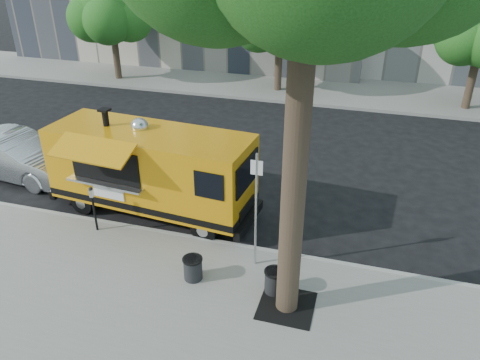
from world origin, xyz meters
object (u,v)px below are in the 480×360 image
at_px(parking_meter, 93,204).
at_px(sedan, 16,156).
at_px(far_tree_a, 111,10).
at_px(far_tree_b, 280,15).
at_px(trash_bin_right, 274,280).
at_px(sign_post, 256,205).
at_px(trash_bin_left, 193,268).
at_px(food_truck, 150,169).

xyz_separation_m(parking_meter, sedan, (-4.41, 2.32, -0.22)).
relative_size(far_tree_a, far_tree_b, 0.97).
xyz_separation_m(sedan, trash_bin_right, (9.64, -3.38, -0.31)).
bearing_deg(parking_meter, trash_bin_right, -11.47).
bearing_deg(trash_bin_right, sign_post, 128.26).
height_order(far_tree_b, trash_bin_left, far_tree_b).
distance_m(far_tree_b, sign_post, 14.61).
xyz_separation_m(food_truck, trash_bin_left, (2.32, -2.68, -0.96)).
xyz_separation_m(far_tree_b, trash_bin_right, (3.23, -15.11, -3.37)).
relative_size(sign_post, sedan, 0.65).
height_order(far_tree_b, food_truck, far_tree_b).
distance_m(parking_meter, food_truck, 1.86).
distance_m(far_tree_a, trash_bin_left, 18.33).
xyz_separation_m(parking_meter, trash_bin_right, (5.23, -1.06, -0.52)).
xyz_separation_m(sign_post, trash_bin_right, (0.68, -0.86, -1.39)).
bearing_deg(sign_post, food_truck, 154.30).
height_order(far_tree_a, trash_bin_right, far_tree_a).
distance_m(far_tree_a, far_tree_b, 9.01).
xyz_separation_m(far_tree_a, food_truck, (7.97, -12.13, -2.35)).
xyz_separation_m(far_tree_a, trash_bin_left, (10.29, -14.80, -3.32)).
distance_m(sign_post, food_truck, 4.00).
xyz_separation_m(trash_bin_left, trash_bin_right, (1.94, 0.09, 0.00)).
height_order(sign_post, parking_meter, sign_post).
xyz_separation_m(far_tree_b, food_truck, (-1.03, -12.53, -2.41)).
bearing_deg(parking_meter, far_tree_b, 81.90).
distance_m(food_truck, trash_bin_right, 5.08).
distance_m(trash_bin_left, trash_bin_right, 1.94).
xyz_separation_m(parking_meter, food_truck, (0.97, 1.52, 0.44)).
bearing_deg(sign_post, far_tree_a, 129.83).
relative_size(parking_meter, trash_bin_left, 2.33).
xyz_separation_m(sign_post, sedan, (-8.96, 2.52, -1.08)).
relative_size(sedan, trash_bin_left, 8.11).
bearing_deg(sedan, sign_post, -99.87).
relative_size(trash_bin_left, trash_bin_right, 0.99).
distance_m(far_tree_b, food_truck, 12.80).
relative_size(parking_meter, food_truck, 0.21).
height_order(parking_meter, food_truck, food_truck).
relative_size(sign_post, food_truck, 0.48).
bearing_deg(trash_bin_left, sign_post, 37.16).
relative_size(far_tree_a, food_truck, 0.85).
bearing_deg(food_truck, sign_post, -20.82).
distance_m(far_tree_b, parking_meter, 14.48).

